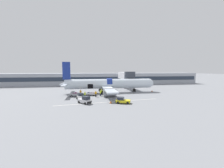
# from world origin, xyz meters

# --- Properties ---
(ground_plane) EXTENTS (500.00, 500.00, 0.00)m
(ground_plane) POSITION_xyz_m (0.00, 0.00, 0.00)
(ground_plane) COLOR gray
(apron_marking_line) EXTENTS (24.79, 3.41, 0.01)m
(apron_marking_line) POSITION_xyz_m (-1.77, -8.57, 0.00)
(apron_marking_line) COLOR silver
(apron_marking_line) RESTS_ON ground_plane
(terminal_strip) EXTENTS (103.92, 10.06, 5.87)m
(terminal_strip) POSITION_xyz_m (0.00, 32.10, 2.93)
(terminal_strip) COLOR #9EA3AD
(terminal_strip) RESTS_ON ground_plane
(jet_bridge_stub) EXTENTS (3.57, 14.20, 6.93)m
(jet_bridge_stub) POSITION_xyz_m (7.76, 12.64, 5.24)
(jet_bridge_stub) COLOR #4C4C51
(jet_bridge_stub) RESTS_ON ground_plane
(airplane) EXTENTS (31.54, 28.15, 10.02)m
(airplane) POSITION_xyz_m (-0.49, 5.01, 2.76)
(airplane) COLOR silver
(airplane) RESTS_ON ground_plane
(baggage_tug_lead) EXTENTS (3.61, 2.75, 1.38)m
(baggage_tug_lead) POSITION_xyz_m (0.76, -10.25, 0.61)
(baggage_tug_lead) COLOR yellow
(baggage_tug_lead) RESTS_ON ground_plane
(baggage_tug_mid) EXTENTS (2.31, 2.79, 1.64)m
(baggage_tug_mid) POSITION_xyz_m (-8.79, -4.75, 0.68)
(baggage_tug_mid) COLOR white
(baggage_tug_mid) RESTS_ON ground_plane
(baggage_tug_rear) EXTENTS (3.23, 3.37, 1.66)m
(baggage_tug_rear) POSITION_xyz_m (-7.62, -8.96, 0.72)
(baggage_tug_rear) COLOR silver
(baggage_tug_rear) RESTS_ON ground_plane
(baggage_cart_loading) EXTENTS (3.95, 2.57, 1.00)m
(baggage_cart_loading) POSITION_xyz_m (-6.09, 0.54, 0.44)
(baggage_cart_loading) COLOR silver
(baggage_cart_loading) RESTS_ON ground_plane
(baggage_cart_queued) EXTENTS (3.71, 2.37, 1.19)m
(baggage_cart_queued) POSITION_xyz_m (-10.63, -0.32, 0.54)
(baggage_cart_queued) COLOR #999BA0
(baggage_cart_queued) RESTS_ON ground_plane
(ground_crew_loader_a) EXTENTS (0.61, 0.43, 1.77)m
(ground_crew_loader_a) POSITION_xyz_m (-1.73, 0.53, 0.93)
(ground_crew_loader_a) COLOR black
(ground_crew_loader_a) RESTS_ON ground_plane
(ground_crew_loader_b) EXTENTS (0.55, 0.55, 1.74)m
(ground_crew_loader_b) POSITION_xyz_m (-2.92, 1.35, 0.91)
(ground_crew_loader_b) COLOR black
(ground_crew_loader_b) RESTS_ON ground_plane
(ground_crew_driver) EXTENTS (0.59, 0.48, 1.69)m
(ground_crew_driver) POSITION_xyz_m (-4.79, -1.68, 0.89)
(ground_crew_driver) COLOR black
(ground_crew_driver) RESTS_ON ground_plane
(ground_crew_supervisor) EXTENTS (0.47, 0.59, 1.69)m
(ground_crew_supervisor) POSITION_xyz_m (-3.44, -0.91, 0.89)
(ground_crew_supervisor) COLOR #1E2338
(ground_crew_supervisor) RESTS_ON ground_plane
(ground_crew_helper) EXTENTS (0.56, 0.42, 1.60)m
(ground_crew_helper) POSITION_xyz_m (-9.15, 2.03, 0.84)
(ground_crew_helper) COLOR #1E2338
(ground_crew_helper) RESTS_ON ground_plane
(ground_crew_marshal) EXTENTS (0.40, 0.58, 1.67)m
(ground_crew_marshal) POSITION_xyz_m (-7.76, -2.40, 0.88)
(ground_crew_marshal) COLOR black
(ground_crew_marshal) RESTS_ON ground_plane
(suitcase_on_tarmac_upright) EXTENTS (0.55, 0.49, 0.70)m
(suitcase_on_tarmac_upright) POSITION_xyz_m (-8.26, -1.01, 0.29)
(suitcase_on_tarmac_upright) COLOR #14472D
(suitcase_on_tarmac_upright) RESTS_ON ground_plane
(safety_cone_nose) EXTENTS (0.57, 0.57, 0.56)m
(safety_cone_nose) POSITION_xyz_m (14.92, 4.16, 0.26)
(safety_cone_nose) COLOR black
(safety_cone_nose) RESTS_ON ground_plane
(safety_cone_engine_left) EXTENTS (0.65, 0.65, 0.59)m
(safety_cone_engine_left) POSITION_xyz_m (-1.88, -9.90, 0.27)
(safety_cone_engine_left) COLOR black
(safety_cone_engine_left) RESTS_ON ground_plane
(safety_cone_wingtip) EXTENTS (0.49, 0.49, 0.67)m
(safety_cone_wingtip) POSITION_xyz_m (0.61, -1.98, 0.31)
(safety_cone_wingtip) COLOR black
(safety_cone_wingtip) RESTS_ON ground_plane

